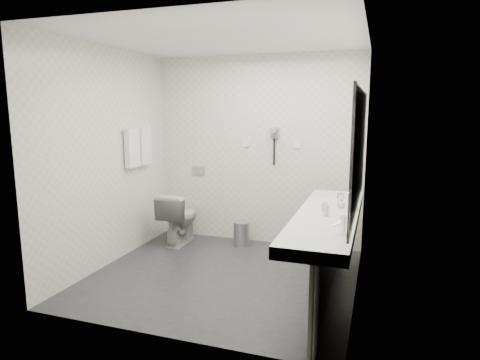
% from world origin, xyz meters
% --- Properties ---
extents(floor, '(2.80, 2.80, 0.00)m').
position_xyz_m(floor, '(0.00, 0.00, 0.00)').
color(floor, '#29292E').
rests_on(floor, ground).
extents(ceiling, '(2.80, 2.80, 0.00)m').
position_xyz_m(ceiling, '(0.00, 0.00, 2.50)').
color(ceiling, white).
rests_on(ceiling, wall_back).
extents(wall_back, '(2.80, 0.00, 2.80)m').
position_xyz_m(wall_back, '(0.00, 1.30, 1.25)').
color(wall_back, white).
rests_on(wall_back, floor).
extents(wall_front, '(2.80, 0.00, 2.80)m').
position_xyz_m(wall_front, '(0.00, -1.30, 1.25)').
color(wall_front, white).
rests_on(wall_front, floor).
extents(wall_left, '(0.00, 2.60, 2.60)m').
position_xyz_m(wall_left, '(-1.40, 0.00, 1.25)').
color(wall_left, white).
rests_on(wall_left, floor).
extents(wall_right, '(0.00, 2.60, 2.60)m').
position_xyz_m(wall_right, '(1.40, 0.00, 1.25)').
color(wall_right, white).
rests_on(wall_right, floor).
extents(vanity_counter, '(0.55, 2.20, 0.10)m').
position_xyz_m(vanity_counter, '(1.12, -0.20, 0.80)').
color(vanity_counter, white).
rests_on(vanity_counter, floor).
extents(vanity_panel, '(0.03, 2.15, 0.75)m').
position_xyz_m(vanity_panel, '(1.15, -0.20, 0.38)').
color(vanity_panel, gray).
rests_on(vanity_panel, floor).
extents(vanity_post_near, '(0.06, 0.06, 0.75)m').
position_xyz_m(vanity_post_near, '(1.18, -1.24, 0.38)').
color(vanity_post_near, silver).
rests_on(vanity_post_near, floor).
extents(vanity_post_far, '(0.06, 0.06, 0.75)m').
position_xyz_m(vanity_post_far, '(1.18, 0.84, 0.38)').
color(vanity_post_far, silver).
rests_on(vanity_post_far, floor).
extents(mirror, '(0.02, 2.20, 1.05)m').
position_xyz_m(mirror, '(1.39, -0.20, 1.45)').
color(mirror, '#B2BCC6').
rests_on(mirror, wall_right).
extents(basin_near, '(0.40, 0.31, 0.05)m').
position_xyz_m(basin_near, '(1.12, -0.85, 0.83)').
color(basin_near, white).
rests_on(basin_near, vanity_counter).
extents(basin_far, '(0.40, 0.31, 0.05)m').
position_xyz_m(basin_far, '(1.12, 0.45, 0.83)').
color(basin_far, white).
rests_on(basin_far, vanity_counter).
extents(faucet_near, '(0.04, 0.04, 0.15)m').
position_xyz_m(faucet_near, '(1.32, -0.85, 0.92)').
color(faucet_near, silver).
rests_on(faucet_near, vanity_counter).
extents(faucet_far, '(0.04, 0.04, 0.15)m').
position_xyz_m(faucet_far, '(1.32, 0.45, 0.92)').
color(faucet_far, silver).
rests_on(faucet_far, vanity_counter).
extents(soap_bottle_a, '(0.06, 0.06, 0.11)m').
position_xyz_m(soap_bottle_a, '(1.08, -0.14, 0.90)').
color(soap_bottle_a, silver).
rests_on(soap_bottle_a, vanity_counter).
extents(soap_bottle_b, '(0.09, 0.09, 0.09)m').
position_xyz_m(soap_bottle_b, '(1.23, 0.05, 0.90)').
color(soap_bottle_b, silver).
rests_on(soap_bottle_b, vanity_counter).
extents(soap_bottle_c, '(0.07, 0.07, 0.13)m').
position_xyz_m(soap_bottle_c, '(1.13, -0.33, 0.92)').
color(soap_bottle_c, silver).
rests_on(soap_bottle_c, vanity_counter).
extents(glass_left, '(0.07, 0.07, 0.12)m').
position_xyz_m(glass_left, '(1.36, 0.00, 0.91)').
color(glass_left, silver).
rests_on(glass_left, vanity_counter).
extents(glass_right, '(0.09, 0.09, 0.12)m').
position_xyz_m(glass_right, '(1.21, 0.14, 0.91)').
color(glass_right, silver).
rests_on(glass_right, vanity_counter).
extents(toilet, '(0.40, 0.70, 0.70)m').
position_xyz_m(toilet, '(-0.96, 0.88, 0.35)').
color(toilet, white).
rests_on(toilet, floor).
extents(flush_plate, '(0.18, 0.02, 0.12)m').
position_xyz_m(flush_plate, '(-0.85, 1.29, 0.95)').
color(flush_plate, '#B2B5BA').
rests_on(flush_plate, wall_back).
extents(pedal_bin, '(0.22, 0.22, 0.31)m').
position_xyz_m(pedal_bin, '(-0.13, 1.05, 0.15)').
color(pedal_bin, '#B2B5BA').
rests_on(pedal_bin, floor).
extents(bin_lid, '(0.22, 0.22, 0.02)m').
position_xyz_m(bin_lid, '(-0.13, 1.05, 0.31)').
color(bin_lid, '#B2B5BA').
rests_on(bin_lid, pedal_bin).
extents(towel_rail, '(0.02, 0.62, 0.02)m').
position_xyz_m(towel_rail, '(-1.35, 0.55, 1.55)').
color(towel_rail, silver).
rests_on(towel_rail, wall_left).
extents(towel_near, '(0.07, 0.24, 0.48)m').
position_xyz_m(towel_near, '(-1.34, 0.41, 1.33)').
color(towel_near, white).
rests_on(towel_near, towel_rail).
extents(towel_far, '(0.07, 0.24, 0.48)m').
position_xyz_m(towel_far, '(-1.34, 0.69, 1.33)').
color(towel_far, white).
rests_on(towel_far, towel_rail).
extents(dryer_cradle, '(0.10, 0.04, 0.14)m').
position_xyz_m(dryer_cradle, '(0.25, 1.27, 1.50)').
color(dryer_cradle, gray).
rests_on(dryer_cradle, wall_back).
extents(dryer_barrel, '(0.08, 0.14, 0.08)m').
position_xyz_m(dryer_barrel, '(0.25, 1.20, 1.53)').
color(dryer_barrel, gray).
rests_on(dryer_barrel, dryer_cradle).
extents(dryer_cord, '(0.02, 0.02, 0.35)m').
position_xyz_m(dryer_cord, '(0.25, 1.26, 1.25)').
color(dryer_cord, black).
rests_on(dryer_cord, dryer_cradle).
extents(switch_plate_a, '(0.09, 0.02, 0.09)m').
position_xyz_m(switch_plate_a, '(-0.15, 1.29, 1.35)').
color(switch_plate_a, white).
rests_on(switch_plate_a, wall_back).
extents(switch_plate_b, '(0.09, 0.02, 0.09)m').
position_xyz_m(switch_plate_b, '(0.55, 1.29, 1.35)').
color(switch_plate_b, white).
rests_on(switch_plate_b, wall_back).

